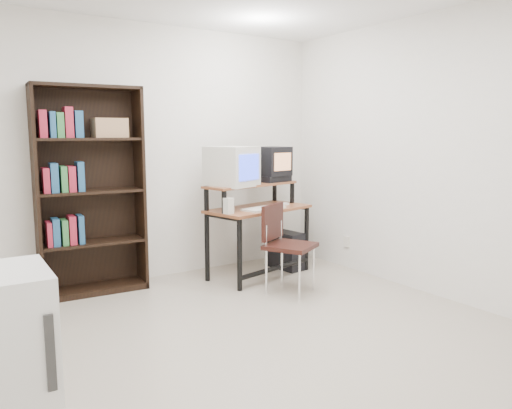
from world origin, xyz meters
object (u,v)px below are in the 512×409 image
bookshelf (89,189)px  pc_tower (285,250)px  crt_monitor (232,166)px  school_chair (284,238)px  crt_tv (272,161)px  computer_desk (257,213)px

bookshelf → pc_tower: bearing=-6.0°
crt_monitor → school_chair: size_ratio=0.66×
crt_tv → school_chair: size_ratio=0.46×
crt_tv → pc_tower: bearing=-48.4°
crt_monitor → bookshelf: (-1.36, 0.35, -0.18)m
computer_desk → crt_tv: 0.62m
computer_desk → crt_monitor: bearing=156.0°
bookshelf → computer_desk: bearing=-10.0°
bookshelf → crt_monitor: bearing=-10.5°
school_chair → pc_tower: bearing=24.3°
crt_tv → pc_tower: crt_tv is taller
computer_desk → pc_tower: (0.40, 0.05, -0.47)m
crt_monitor → crt_tv: bearing=-12.6°
crt_monitor → school_chair: (0.18, -0.66, -0.66)m
computer_desk → crt_monitor: crt_monitor is taller
crt_tv → bookshelf: bookshelf is taller
computer_desk → bookshelf: 1.71m
computer_desk → crt_tv: bearing=14.1°
bookshelf → school_chair: bearing=-29.5°
school_chair → bookshelf: bookshelf is taller
crt_monitor → crt_tv: (0.56, 0.09, 0.03)m
pc_tower → school_chair: 0.88m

